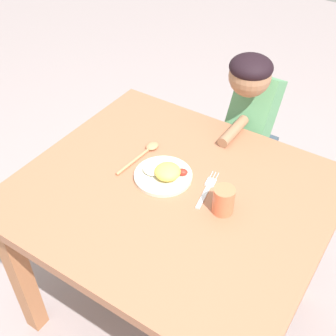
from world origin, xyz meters
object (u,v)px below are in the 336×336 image
at_px(fork, 207,190).
at_px(drinking_cup, 223,200).
at_px(plate, 165,174).
at_px(spoon, 145,152).
at_px(person, 248,146).

relative_size(fork, drinking_cup, 2.05).
distance_m(plate, spoon, 0.15).
bearing_deg(spoon, plate, -114.68).
height_order(plate, spoon, plate).
xyz_separation_m(plate, fork, (0.15, 0.03, -0.02)).
bearing_deg(person, plate, 80.79).
bearing_deg(plate, person, 80.79).
distance_m(plate, drinking_cup, 0.24).
bearing_deg(spoon, person, -21.23).
bearing_deg(plate, spoon, 151.09).
height_order(plate, fork, plate).
relative_size(fork, spoon, 0.85).
bearing_deg(plate, fork, 9.65).
distance_m(plate, person, 0.57).
distance_m(plate, fork, 0.16).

